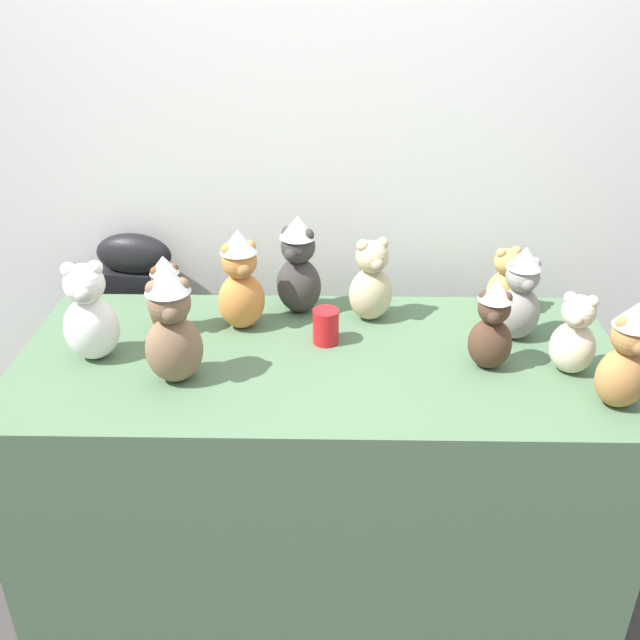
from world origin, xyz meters
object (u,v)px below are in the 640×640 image
(display_table, at_px, (320,461))
(teddy_bear_chestnut, at_px, (167,296))
(instrument_case, at_px, (147,351))
(teddy_bear_cocoa, at_px, (492,326))
(teddy_bear_mocha, at_px, (172,326))
(party_cup_red, at_px, (326,326))
(teddy_bear_ginger, at_px, (241,281))
(teddy_bear_snow, at_px, (89,314))
(teddy_bear_cream, at_px, (574,336))
(teddy_bear_charcoal, at_px, (298,266))
(teddy_bear_honey, at_px, (505,282))
(teddy_bear_ash, at_px, (520,295))
(teddy_bear_caramel, at_px, (627,357))
(teddy_bear_sand, at_px, (371,282))

(display_table, distance_m, teddy_bear_chestnut, 0.72)
(instrument_case, distance_m, teddy_bear_cocoa, 1.38)
(teddy_bear_chestnut, height_order, teddy_bear_mocha, teddy_bear_mocha)
(instrument_case, height_order, party_cup_red, instrument_case)
(display_table, bearing_deg, teddy_bear_ginger, 144.69)
(display_table, relative_size, teddy_bear_snow, 5.87)
(teddy_bear_cocoa, bearing_deg, teddy_bear_chestnut, 179.97)
(teddy_bear_cream, bearing_deg, teddy_bear_charcoal, -179.62)
(teddy_bear_ginger, bearing_deg, instrument_case, 116.30)
(display_table, xyz_separation_m, teddy_bear_chestnut, (-0.48, 0.14, 0.52))
(display_table, height_order, teddy_bear_snow, teddy_bear_snow)
(display_table, bearing_deg, teddy_bear_honey, 26.34)
(teddy_bear_cocoa, bearing_deg, teddy_bear_ginger, 173.99)
(teddy_bear_charcoal, bearing_deg, teddy_bear_ginger, -122.82)
(teddy_bear_chestnut, bearing_deg, instrument_case, 89.75)
(party_cup_red, bearing_deg, teddy_bear_snow, -171.41)
(teddy_bear_ash, bearing_deg, teddy_bear_snow, 178.04)
(teddy_bear_caramel, xyz_separation_m, teddy_bear_ash, (-0.19, 0.36, -0.00))
(display_table, height_order, teddy_bear_mocha, teddy_bear_mocha)
(teddy_bear_honey, xyz_separation_m, teddy_bear_sand, (-0.44, -0.06, 0.02))
(teddy_bear_cream, distance_m, teddy_bear_sand, 0.64)
(teddy_bear_honey, bearing_deg, teddy_bear_mocha, -175.55)
(teddy_bear_ginger, relative_size, teddy_bear_chestnut, 1.27)
(teddy_bear_caramel, bearing_deg, teddy_bear_chestnut, 153.99)
(teddy_bear_caramel, xyz_separation_m, teddy_bear_ginger, (-1.04, 0.42, 0.01))
(teddy_bear_ginger, bearing_deg, teddy_bear_caramel, -45.82)
(teddy_bear_ash, relative_size, teddy_bear_ginger, 0.92)
(teddy_bear_charcoal, bearing_deg, display_table, -51.27)
(teddy_bear_snow, xyz_separation_m, teddy_bear_cocoa, (1.15, -0.03, -0.01))
(teddy_bear_sand, bearing_deg, teddy_bear_cocoa, -60.32)
(teddy_bear_ash, relative_size, teddy_bear_snow, 0.98)
(teddy_bear_ginger, bearing_deg, party_cup_red, -43.80)
(teddy_bear_chestnut, bearing_deg, teddy_bear_sand, -18.76)
(teddy_bear_sand, bearing_deg, instrument_case, 142.51)
(teddy_bear_honey, distance_m, teddy_bear_sand, 0.44)
(display_table, distance_m, teddy_bear_cream, 0.88)
(display_table, relative_size, teddy_bear_charcoal, 5.41)
(teddy_bear_snow, distance_m, teddy_bear_honey, 1.31)
(teddy_bear_ginger, xyz_separation_m, teddy_bear_chestnut, (-0.23, -0.04, -0.03))
(teddy_bear_snow, bearing_deg, teddy_bear_cocoa, -13.62)
(teddy_bear_charcoal, height_order, party_cup_red, teddy_bear_charcoal)
(teddy_bear_sand, bearing_deg, teddy_bear_caramel, -55.55)
(instrument_case, distance_m, teddy_bear_chestnut, 0.62)
(teddy_bear_ash, bearing_deg, teddy_bear_charcoal, 157.68)
(teddy_bear_cream, height_order, teddy_bear_cocoa, teddy_bear_cocoa)
(teddy_bear_snow, height_order, teddy_bear_honey, teddy_bear_snow)
(teddy_bear_caramel, distance_m, teddy_bear_ash, 0.41)
(teddy_bear_caramel, relative_size, teddy_bear_honey, 1.31)
(instrument_case, distance_m, teddy_bear_charcoal, 0.80)
(teddy_bear_chestnut, height_order, teddy_bear_charcoal, teddy_bear_charcoal)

